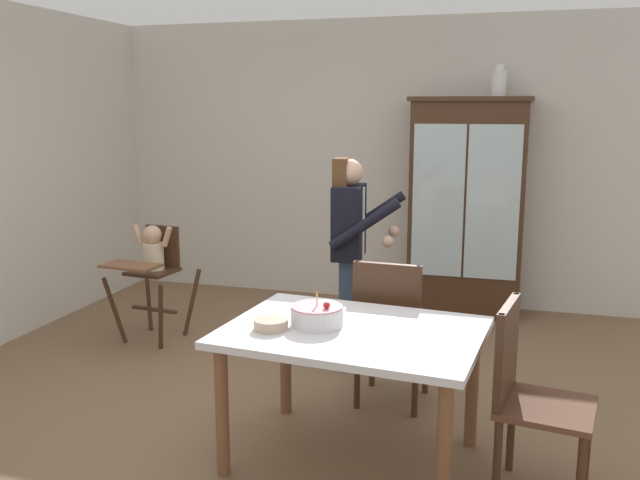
{
  "coord_description": "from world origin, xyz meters",
  "views": [
    {
      "loc": [
        1.29,
        -3.84,
        1.88
      ],
      "look_at": [
        -0.01,
        0.7,
        0.95
      ],
      "focal_mm": 38.0,
      "sensor_mm": 36.0,
      "label": 1
    }
  ],
  "objects": [
    {
      "name": "ground_plane",
      "position": [
        0.0,
        0.0,
        0.0
      ],
      "size": [
        6.24,
        6.24,
        0.0
      ],
      "primitive_type": "plane",
      "color": "brown"
    },
    {
      "name": "wall_back",
      "position": [
        0.0,
        2.63,
        1.35
      ],
      "size": [
        5.32,
        0.06,
        2.7
      ],
      "primitive_type": "cube",
      "color": "beige",
      "rests_on": "ground_plane"
    },
    {
      "name": "china_cabinet",
      "position": [
        0.89,
        2.37,
        0.99
      ],
      "size": [
        1.06,
        0.48,
        1.97
      ],
      "color": "#422819",
      "rests_on": "ground_plane"
    },
    {
      "name": "ceramic_vase",
      "position": [
        1.12,
        2.37,
        2.09
      ],
      "size": [
        0.13,
        0.13,
        0.27
      ],
      "color": "white",
      "rests_on": "china_cabinet"
    },
    {
      "name": "high_chair_with_toddler",
      "position": [
        -1.48,
        0.9,
        0.65
      ],
      "size": [
        0.63,
        0.73,
        0.95
      ],
      "rotation": [
        0.0,
        0.0,
        -0.11
      ],
      "color": "#422819",
      "rests_on": "ground_plane"
    },
    {
      "name": "adult_person",
      "position": [
        0.19,
        0.77,
        0.97
      ],
      "size": [
        0.53,
        0.51,
        1.53
      ],
      "rotation": [
        0.0,
        0.0,
        1.65
      ],
      "color": "#33425B",
      "rests_on": "ground_plane"
    },
    {
      "name": "dining_table",
      "position": [
        0.52,
        -0.54,
        0.64
      ],
      "size": [
        1.41,
        1.09,
        0.74
      ],
      "color": "silver",
      "rests_on": "ground_plane"
    },
    {
      "name": "birthday_cake",
      "position": [
        0.33,
        -0.54,
        0.79
      ],
      "size": [
        0.28,
        0.28,
        0.19
      ],
      "color": "white",
      "rests_on": "dining_table"
    },
    {
      "name": "serving_bowl",
      "position": [
        0.11,
        -0.66,
        0.77
      ],
      "size": [
        0.18,
        0.18,
        0.05
      ],
      "primitive_type": "cylinder",
      "color": "#C6AD93",
      "rests_on": "dining_table"
    },
    {
      "name": "dining_chair_far_side",
      "position": [
        0.59,
        0.16,
        0.56
      ],
      "size": [
        0.46,
        0.46,
        0.96
      ],
      "rotation": [
        0.0,
        0.0,
        3.09
      ],
      "color": "#422819",
      "rests_on": "ground_plane"
    },
    {
      "name": "dining_chair_right_end",
      "position": [
        1.4,
        -0.61,
        0.56
      ],
      "size": [
        0.51,
        0.51,
        0.96
      ],
      "rotation": [
        0.0,
        0.0,
        1.41
      ],
      "color": "#422819",
      "rests_on": "ground_plane"
    }
  ]
}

